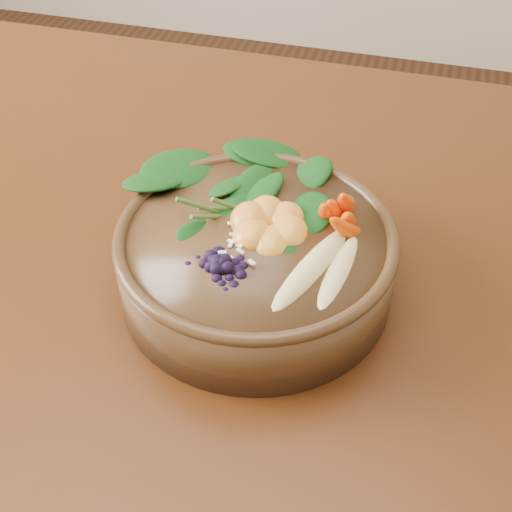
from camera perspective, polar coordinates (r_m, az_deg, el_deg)
ground at (r=1.51m, az=-9.28°, el=-18.66°), size 4.00×4.00×0.00m
dining_table at (r=0.99m, az=-13.41°, el=0.07°), size 1.60×0.90×0.75m
stoneware_bowl at (r=0.76m, az=0.00°, el=-0.55°), size 0.39×0.39×0.08m
kale_heap at (r=0.78m, az=0.32°, el=6.59°), size 0.25×0.24×0.04m
carrot_cluster at (r=0.74m, az=7.16°, el=5.43°), size 0.08×0.08×0.08m
banana_halves at (r=0.69m, az=5.60°, el=-0.21°), size 0.09×0.16×0.03m
mandarin_cluster at (r=0.73m, az=1.04°, el=3.30°), size 0.12×0.12×0.03m
blueberry_pile at (r=0.69m, az=-3.08°, el=0.33°), size 0.17×0.15×0.04m
coconut_flakes at (r=0.72m, az=-0.92°, el=1.07°), size 0.11×0.10×0.01m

